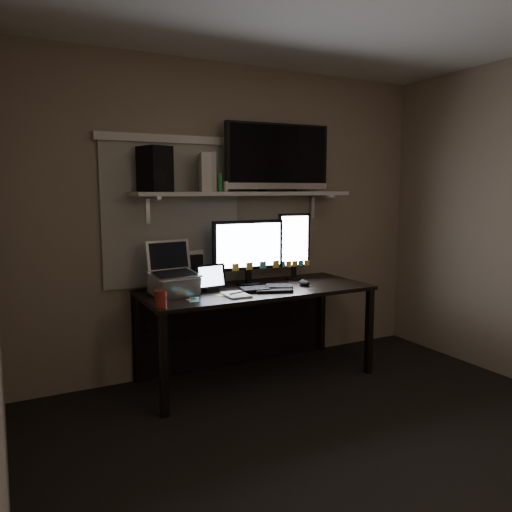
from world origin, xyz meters
TOP-DOWN VIEW (x-y plane):
  - floor at (0.00, 0.00)m, footprint 3.60×3.60m
  - back_wall at (0.00, 1.80)m, footprint 3.60×0.00m
  - window_blinds at (-0.55, 1.79)m, footprint 1.10×0.02m
  - desk at (0.00, 1.55)m, footprint 1.80×0.75m
  - wall_shelf at (0.00, 1.62)m, footprint 1.80×0.35m
  - monitor_landscape at (0.01, 1.58)m, footprint 0.61×0.07m
  - monitor_portrait at (0.47, 1.63)m, footprint 0.29×0.09m
  - keyboard at (0.05, 1.33)m, footprint 0.46×0.29m
  - mouse at (0.40, 1.35)m, footprint 0.09×0.13m
  - notepad at (-0.26, 1.25)m, footprint 0.17×0.23m
  - tablet at (-0.36, 1.48)m, footprint 0.25×0.12m
  - file_sorter at (-0.48, 1.66)m, footprint 0.23×0.11m
  - laptop at (-0.66, 1.47)m, footprint 0.38×0.33m
  - cup at (-0.85, 1.15)m, footprint 0.09×0.09m
  - sticky_notes at (-0.46, 1.28)m, footprint 0.34×0.29m
  - tv at (0.30, 1.62)m, footprint 0.92×0.21m
  - game_console at (-0.34, 1.63)m, footprint 0.14×0.26m
  - speaker at (-0.73, 1.63)m, footprint 0.24×0.27m
  - bottles at (-0.26, 1.59)m, footprint 0.22×0.11m

SIDE VIEW (x-z plane):
  - floor at x=0.00m, z-range 0.00..0.00m
  - desk at x=0.00m, z-range 0.19..0.92m
  - sticky_notes at x=-0.46m, z-range 0.73..0.73m
  - notepad at x=-0.26m, z-range 0.73..0.74m
  - keyboard at x=0.05m, z-range 0.73..0.76m
  - mouse at x=0.40m, z-range 0.73..0.77m
  - cup at x=-0.85m, z-range 0.73..0.84m
  - tablet at x=-0.36m, z-range 0.73..0.94m
  - file_sorter at x=-0.48m, z-range 0.73..1.02m
  - laptop at x=-0.66m, z-range 0.73..1.12m
  - monitor_landscape at x=0.01m, z-range 0.73..1.27m
  - monitor_portrait at x=0.47m, z-range 0.73..1.30m
  - back_wall at x=0.00m, z-range -0.55..3.05m
  - window_blinds at x=-0.55m, z-range 0.75..1.85m
  - wall_shelf at x=0.00m, z-range 1.45..1.48m
  - bottles at x=-0.26m, z-range 1.48..1.62m
  - game_console at x=-0.34m, z-range 1.48..1.77m
  - speaker at x=-0.73m, z-range 1.48..1.81m
  - tv at x=0.30m, z-range 1.48..2.03m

